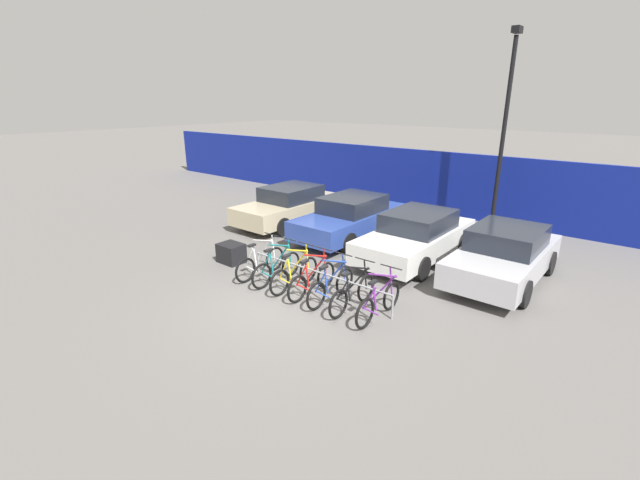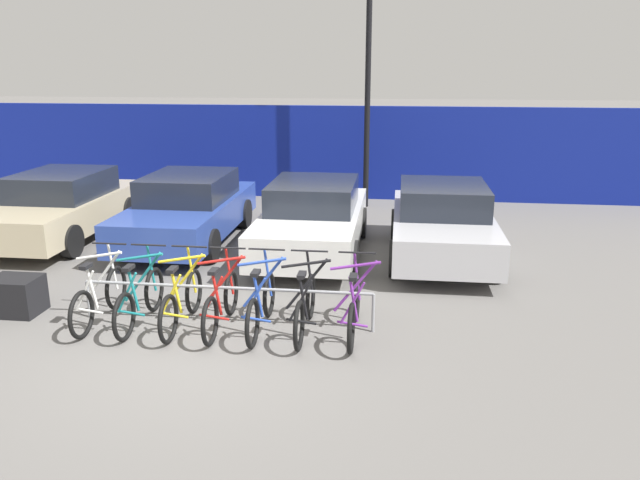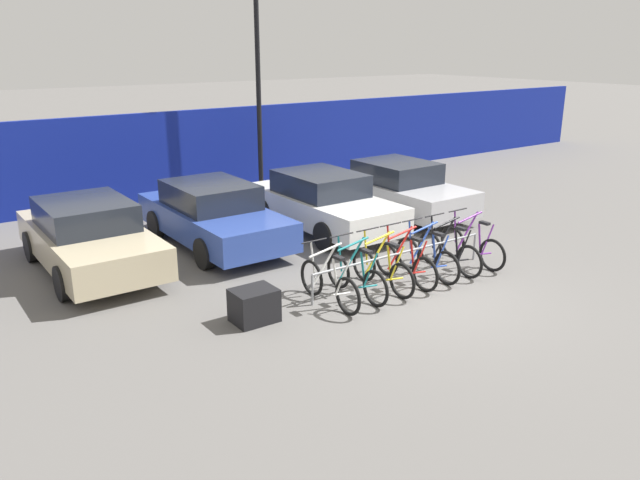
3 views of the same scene
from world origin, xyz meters
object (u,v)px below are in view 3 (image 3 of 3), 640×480
Objects in this scene: bike_rack at (401,256)px; bicycle_yellow at (382,270)px; car_blue at (213,215)px; car_silver at (398,189)px; car_white at (322,202)px; car_beige at (89,236)px; bicycle_purple at (472,246)px; bicycle_red at (405,264)px; bicycle_black at (449,252)px; bicycle_white at (329,284)px; bicycle_blue at (427,258)px; bicycle_teal at (356,277)px; lamp_post at (258,68)px; cargo_crate at (254,305)px.

bike_rack is 2.43× the size of bicycle_yellow.
car_silver is (5.08, -0.47, -0.00)m from car_blue.
bicycle_yellow is at bearing -109.59° from car_white.
bicycle_purple is at bearing -32.85° from car_beige.
bicycle_red is 1.17m from bicycle_black.
bicycle_white is 1.20m from bicycle_yellow.
bicycle_purple is 3.90m from car_white.
car_white is at bearing -10.05° from car_blue.
bicycle_yellow is 1.13m from bicycle_blue.
bicycle_teal is 4.28m from car_blue.
car_white is (-1.07, 3.74, 0.31)m from bicycle_purple.
bicycle_white is 0.60m from bicycle_teal.
bicycle_yellow is 5.32m from car_silver.
car_blue reaches higher than bicycle_teal.
car_white reaches higher than bike_rack.
bicycle_teal is 1.73m from bicycle_blue.
car_white reaches higher than bicycle_yellow.
bicycle_teal is at bearing -179.02° from bicycle_yellow.
lamp_post is at bearing 70.97° from bicycle_white.
car_white is at bearing -100.48° from lamp_post.
bicycle_white is 2.44× the size of cargo_crate.
car_blue is (-2.43, 4.21, 0.31)m from bicycle_blue.
bicycle_red is (1.17, 0.00, 0.00)m from bicycle_teal.
car_beige reaches higher than bicycle_white.
bicycle_red is (1.77, 0.00, 0.00)m from bicycle_white.
cargo_crate is (-1.38, 0.16, -0.10)m from bicycle_white.
bicycle_black is at bearing -83.85° from car_white.
bicycle_purple reaches higher than bike_rack.
bicycle_purple is 8.62m from lamp_post.
car_blue is (-1.31, 4.21, 0.31)m from bicycle_yellow.
bicycle_red is 1.00× the size of bicycle_black.
car_silver is (2.04, 3.74, 0.31)m from bicycle_black.
bicycle_teal is 0.41× the size of car_silver.
bicycle_purple is (3.01, 0.00, 0.00)m from bicycle_teal.
bicycle_black is at bearing 3.56° from bicycle_white.
car_blue and car_silver have the same top height.
bicycle_yellow is at bearing -135.26° from car_silver.
bicycle_yellow and bicycle_red have the same top height.
bicycle_white is 1.39m from cargo_crate.
lamp_post is (3.32, 7.97, 3.26)m from bicycle_white.
bicycle_yellow is 5.78m from car_beige.
bicycle_purple is at bearing -1.86° from cargo_crate.
bike_rack is 3.19m from cargo_crate.
cargo_crate is at bearing 179.76° from bike_rack.
bicycle_teal is 4.22m from car_white.
cargo_crate is (-3.92, -3.58, -0.42)m from car_white.
bicycle_white is 6.24m from car_silver.
car_beige is 0.98× the size of car_blue.
bicycle_white is at bearing -179.02° from bicycle_yellow.
bicycle_black and bicycle_purple have the same top height.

